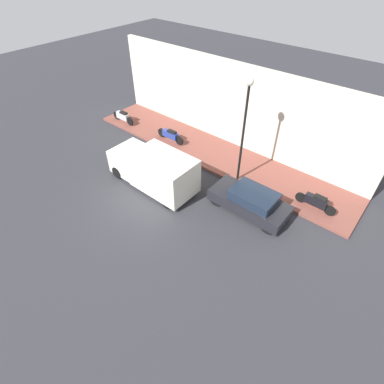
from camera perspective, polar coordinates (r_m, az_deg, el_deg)
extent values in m
plane|color=#2D2D33|center=(15.32, -8.26, -1.46)|extent=(60.00, 60.00, 0.00)
cube|color=brown|center=(18.44, 3.99, 7.46)|extent=(3.17, 17.29, 0.15)
cube|color=beige|center=(18.52, 7.70, 15.99)|extent=(0.30, 17.29, 5.01)
cube|color=black|center=(14.58, 10.81, -2.00)|extent=(1.65, 3.82, 0.58)
cube|color=#192333|center=(14.17, 11.72, -0.79)|extent=(1.45, 2.10, 0.47)
cylinder|color=black|center=(14.74, 4.60, -1.42)|extent=(0.20, 0.66, 0.66)
cylinder|color=black|center=(15.65, 7.65, 1.26)|extent=(0.20, 0.66, 0.66)
cylinder|color=black|center=(13.82, 14.26, -6.54)|extent=(0.20, 0.66, 0.66)
cylinder|color=black|center=(14.78, 16.88, -3.36)|extent=(0.20, 0.66, 0.66)
cube|color=silver|center=(15.10, -5.39, 3.62)|extent=(2.01, 3.19, 1.86)
cube|color=silver|center=(16.80, -11.38, 6.08)|extent=(1.91, 1.72, 1.30)
cube|color=#192333|center=(16.77, -12.13, 7.40)|extent=(1.71, 0.94, 0.52)
cylinder|color=black|center=(16.86, -13.98, 3.66)|extent=(0.22, 0.68, 0.68)
cylinder|color=black|center=(17.69, -9.64, 6.35)|extent=(0.22, 0.68, 0.68)
cylinder|color=black|center=(14.58, -4.74, -1.95)|extent=(0.22, 0.68, 0.68)
cylinder|color=black|center=(15.54, -0.30, 1.42)|extent=(0.22, 0.68, 0.68)
cube|color=navy|center=(19.28, -4.17, 10.87)|extent=(0.30, 1.13, 0.39)
cube|color=black|center=(19.06, -3.86, 11.39)|extent=(0.27, 0.61, 0.12)
cylinder|color=black|center=(19.83, -5.79, 11.18)|extent=(0.10, 0.58, 0.58)
cylinder|color=black|center=(18.91, -2.43, 9.75)|extent=(0.10, 0.58, 0.58)
cube|color=#B7B7BF|center=(21.93, -13.05, 13.92)|extent=(0.30, 1.06, 0.44)
cube|color=black|center=(21.70, -12.91, 14.48)|extent=(0.27, 0.58, 0.12)
cylinder|color=black|center=(22.52, -14.16, 13.98)|extent=(0.10, 0.57, 0.57)
cylinder|color=black|center=(21.50, -11.74, 13.02)|extent=(0.10, 0.57, 0.57)
cube|color=black|center=(15.39, 22.53, -1.60)|extent=(0.30, 1.06, 0.45)
cube|color=black|center=(15.19, 23.29, -1.04)|extent=(0.27, 0.58, 0.12)
cylinder|color=black|center=(15.63, 19.98, -0.97)|extent=(0.10, 0.52, 0.52)
cylinder|color=black|center=(15.42, 24.77, -3.26)|extent=(0.10, 0.52, 0.52)
cylinder|color=black|center=(14.95, 9.63, 10.28)|extent=(0.12, 0.12, 5.17)
sphere|color=silver|center=(13.79, 10.95, 19.94)|extent=(0.38, 0.38, 0.38)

